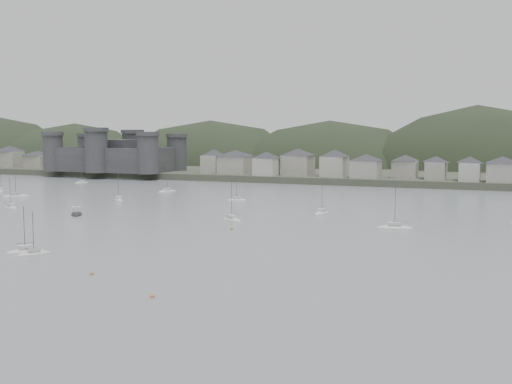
% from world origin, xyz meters
% --- Properties ---
extents(ground, '(900.00, 900.00, 0.00)m').
position_xyz_m(ground, '(0.00, 0.00, 0.00)').
color(ground, slate).
rests_on(ground, ground).
extents(far_shore_land, '(900.00, 250.00, 3.00)m').
position_xyz_m(far_shore_land, '(0.00, 295.00, 1.50)').
color(far_shore_land, '#383D2D').
rests_on(far_shore_land, ground).
extents(forested_ridge, '(851.55, 103.94, 102.57)m').
position_xyz_m(forested_ridge, '(4.83, 269.40, -11.28)').
color(forested_ridge, black).
rests_on(forested_ridge, ground).
extents(castle, '(66.00, 43.00, 20.00)m').
position_xyz_m(castle, '(-120.00, 179.80, 10.96)').
color(castle, '#353537').
rests_on(castle, far_shore_land).
extents(waterfront_town, '(451.48, 28.46, 12.92)m').
position_xyz_m(waterfront_town, '(50.59, 183.34, 8.66)').
color(waterfront_town, gray).
rests_on(waterfront_town, far_shore_land).
extents(sailboat_lead, '(9.14, 8.07, 12.68)m').
position_xyz_m(sailboat_lead, '(-95.49, 83.07, 0.17)').
color(sailboat_lead, silver).
rests_on(sailboat_lead, ground).
extents(moored_fleet, '(251.82, 168.19, 12.24)m').
position_xyz_m(moored_fleet, '(-12.25, 52.84, 0.18)').
color(moored_fleet, silver).
rests_on(moored_fleet, ground).
extents(motor_launch_far, '(7.27, 8.36, 3.96)m').
position_xyz_m(motor_launch_far, '(-45.09, 52.27, 0.29)').
color(motor_launch_far, black).
rests_on(motor_launch_far, ground).
extents(mooring_buoys, '(152.42, 132.82, 0.70)m').
position_xyz_m(mooring_buoys, '(-4.76, 39.43, 0.15)').
color(mooring_buoys, '#B67F3C').
rests_on(mooring_buoys, ground).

